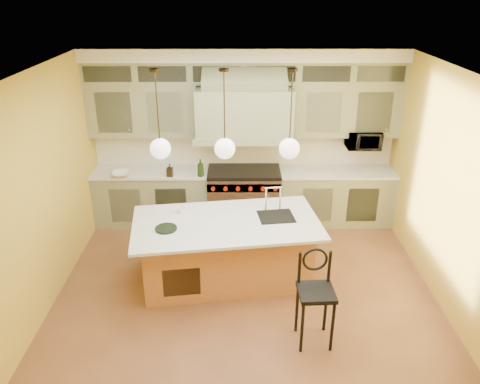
{
  "coord_description": "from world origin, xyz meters",
  "views": [
    {
      "loc": [
        -0.1,
        -5.05,
        3.82
      ],
      "look_at": [
        -0.07,
        0.7,
        1.21
      ],
      "focal_mm": 35.0,
      "sensor_mm": 36.0,
      "label": 1
    }
  ],
  "objects_px": {
    "range": "(244,196)",
    "counter_stool": "(316,293)",
    "microwave": "(363,139)",
    "kitchen_island": "(227,249)"
  },
  "relations": [
    {
      "from": "range",
      "to": "counter_stool",
      "type": "xyz_separation_m",
      "value": [
        0.76,
        -2.92,
        0.16
      ]
    },
    {
      "from": "range",
      "to": "microwave",
      "type": "relative_size",
      "value": 2.21
    },
    {
      "from": "counter_stool",
      "to": "microwave",
      "type": "bearing_deg",
      "value": 65.6
    },
    {
      "from": "range",
      "to": "microwave",
      "type": "bearing_deg",
      "value": 3.12
    },
    {
      "from": "kitchen_island",
      "to": "range",
      "type": "bearing_deg",
      "value": 73.57
    },
    {
      "from": "counter_stool",
      "to": "kitchen_island",
      "type": "bearing_deg",
      "value": 126.83
    },
    {
      "from": "kitchen_island",
      "to": "counter_stool",
      "type": "height_order",
      "value": "kitchen_island"
    },
    {
      "from": "kitchen_island",
      "to": "counter_stool",
      "type": "distance_m",
      "value": 1.6
    },
    {
      "from": "kitchen_island",
      "to": "counter_stool",
      "type": "xyz_separation_m",
      "value": [
        1.02,
        -1.22,
        0.18
      ]
    },
    {
      "from": "microwave",
      "to": "kitchen_island",
      "type": "bearing_deg",
      "value": -140.77
    }
  ]
}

